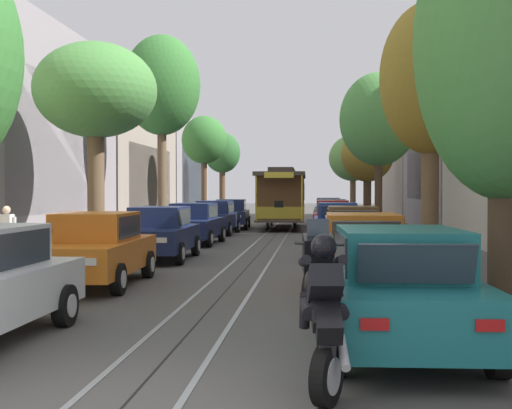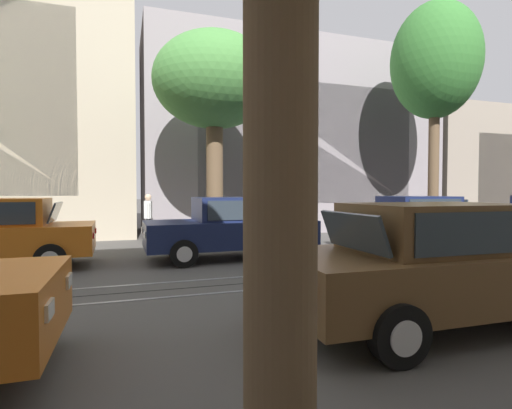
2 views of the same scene
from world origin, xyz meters
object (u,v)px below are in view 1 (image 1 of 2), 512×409
(street_tree_kerb_right_second, at_px, (431,81))
(motorcycle_with_rider, at_px, (322,302))
(street_tree_kerb_right_near, at_px, (507,45))
(pedestrian_on_right_pavement, at_px, (7,232))
(parked_car_brown_mid_right, at_px, (352,231))
(parked_car_red_fifth_right, at_px, (333,216))
(street_tree_kerb_right_fourth, at_px, (367,155))
(street_tree_kerb_left_mid, at_px, (162,87))
(parked_car_silver_sixth_right, at_px, (331,213))
(parked_car_orange_second_right, at_px, (362,251))
(street_tree_kerb_right_far, at_px, (353,159))
(street_tree_kerb_left_fourth, at_px, (204,141))
(street_tree_kerb_left_far, at_px, (222,154))
(parked_car_blue_far_right, at_px, (328,210))
(parked_car_teal_near_right, at_px, (398,288))
(parked_car_orange_second_left, at_px, (95,249))
(parked_car_navy_mid_left, at_px, (159,233))
(parked_car_navy_fourth_left, at_px, (193,223))
(street_tree_kerb_left_second, at_px, (95,93))
(parked_car_navy_fifth_left, at_px, (215,217))
(parked_car_navy_sixth_left, at_px, (231,214))
(cable_car_trolley, at_px, (282,198))
(street_tree_kerb_right_mid, at_px, (379,120))
(parked_car_blue_fourth_right, at_px, (337,222))

(street_tree_kerb_right_second, relative_size, motorcycle_with_rider, 3.73)
(street_tree_kerb_right_near, bearing_deg, pedestrian_on_right_pavement, 146.07)
(parked_car_brown_mid_right, distance_m, parked_car_red_fifth_right, 12.01)
(street_tree_kerb_right_fourth, bearing_deg, street_tree_kerb_left_mid, -133.56)
(street_tree_kerb_right_second, bearing_deg, parked_car_silver_sixth_right, 95.71)
(parked_car_orange_second_right, distance_m, street_tree_kerb_right_far, 33.06)
(street_tree_kerb_left_fourth, relative_size, street_tree_kerb_left_far, 1.01)
(parked_car_red_fifth_right, xyz_separation_m, street_tree_kerb_right_far, (1.72, 14.16, 3.48))
(parked_car_blue_far_right, xyz_separation_m, street_tree_kerb_left_fourth, (-7.17, -6.99, 4.08))
(parked_car_teal_near_right, bearing_deg, parked_car_orange_second_left, 137.16)
(street_tree_kerb_right_near, height_order, motorcycle_with_rider, street_tree_kerb_right_near)
(parked_car_navy_mid_left, xyz_separation_m, street_tree_kerb_right_near, (7.43, -9.46, 3.40))
(parked_car_navy_fourth_left, bearing_deg, parked_car_navy_mid_left, -89.64)
(parked_car_brown_mid_right, xyz_separation_m, pedestrian_on_right_pavement, (-9.61, -3.14, 0.13))
(parked_car_brown_mid_right, relative_size, street_tree_kerb_left_second, 0.68)
(parked_car_teal_near_right, relative_size, parked_car_brown_mid_right, 1.00)
(parked_car_silver_sixth_right, bearing_deg, parked_car_navy_fifth_left, -127.28)
(parked_car_orange_second_left, bearing_deg, parked_car_silver_sixth_right, 76.92)
(parked_car_navy_sixth_left, distance_m, street_tree_kerb_left_fourth, 4.79)
(parked_car_orange_second_left, relative_size, parked_car_silver_sixth_right, 1.00)
(street_tree_kerb_left_mid, bearing_deg, parked_car_brown_mid_right, -42.28)
(parked_car_silver_sixth_right, height_order, motorcycle_with_rider, motorcycle_with_rider)
(parked_car_navy_mid_left, bearing_deg, motorcycle_with_rider, -69.79)
(parked_car_blue_far_right, xyz_separation_m, pedestrian_on_right_pavement, (-9.32, -27.11, 0.13))
(street_tree_kerb_left_fourth, distance_m, street_tree_kerb_right_fourth, 9.24)
(parked_car_navy_fourth_left, height_order, motorcycle_with_rider, motorcycle_with_rider)
(parked_car_brown_mid_right, xyz_separation_m, motorcycle_with_rider, (-1.07, -14.04, 0.12))
(street_tree_kerb_right_fourth, bearing_deg, parked_car_brown_mid_right, -95.92)
(parked_car_orange_second_right, bearing_deg, street_tree_kerb_right_second, 61.33)
(parked_car_orange_second_left, height_order, pedestrian_on_right_pavement, pedestrian_on_right_pavement)
(street_tree_kerb_right_near, distance_m, street_tree_kerb_right_far, 36.88)
(cable_car_trolley, bearing_deg, parked_car_brown_mid_right, -79.74)
(parked_car_silver_sixth_right, bearing_deg, parked_car_orange_second_left, -103.08)
(parked_car_teal_near_right, height_order, street_tree_kerb_right_fourth, street_tree_kerb_right_fourth)
(parked_car_orange_second_right, relative_size, parked_car_silver_sixth_right, 0.99)
(street_tree_kerb_left_second, relative_size, street_tree_kerb_right_mid, 0.91)
(parked_car_navy_fifth_left, bearing_deg, motorcycle_with_rider, -78.92)
(pedestrian_on_right_pavement, bearing_deg, parked_car_navy_fifth_left, 74.55)
(parked_car_brown_mid_right, bearing_deg, parked_car_red_fifth_right, 91.24)
(motorcycle_with_rider, bearing_deg, parked_car_navy_sixth_left, 98.99)
(street_tree_kerb_left_fourth, bearing_deg, parked_car_brown_mid_right, -66.28)
(street_tree_kerb_right_fourth, bearing_deg, street_tree_kerb_right_far, 91.61)
(street_tree_kerb_left_fourth, relative_size, pedestrian_on_right_pavement, 3.85)
(parked_car_teal_near_right, xyz_separation_m, street_tree_kerb_left_far, (-7.76, 39.24, 3.89))
(street_tree_kerb_right_near, height_order, street_tree_kerb_right_far, street_tree_kerb_right_near)
(parked_car_navy_sixth_left, distance_m, street_tree_kerb_right_second, 20.13)
(parked_car_blue_far_right, bearing_deg, street_tree_kerb_right_far, 51.34)
(parked_car_navy_fourth_left, bearing_deg, cable_car_trolley, 76.48)
(parked_car_blue_fourth_right, xyz_separation_m, street_tree_kerb_left_mid, (-7.30, 0.75, 5.62))
(parked_car_navy_fourth_left, height_order, cable_car_trolley, cable_car_trolley)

